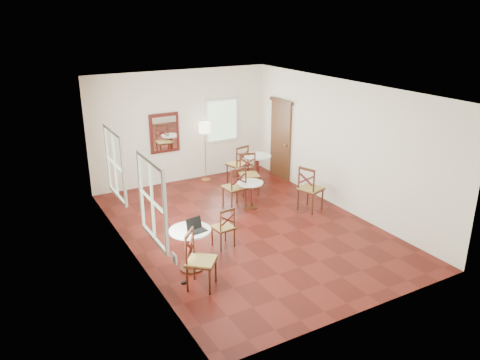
% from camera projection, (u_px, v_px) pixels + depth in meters
% --- Properties ---
extents(ground, '(7.00, 7.00, 0.00)m').
position_uv_depth(ground, '(247.00, 227.00, 10.21)').
color(ground, '#57150F').
rests_on(ground, ground).
extents(room_shell, '(5.02, 7.02, 3.01)m').
position_uv_depth(room_shell, '(238.00, 141.00, 9.77)').
color(room_shell, white).
rests_on(room_shell, ground).
extents(cafe_table_near, '(0.75, 0.75, 0.79)m').
position_uv_depth(cafe_table_near, '(191.00, 245.00, 8.42)').
color(cafe_table_near, '#4B2212').
rests_on(cafe_table_near, ground).
extents(cafe_table_mid, '(0.61, 0.61, 0.64)m').
position_uv_depth(cafe_table_mid, '(250.00, 192.00, 11.09)').
color(cafe_table_mid, '#4B2212').
rests_on(cafe_table_mid, ground).
extents(cafe_table_back, '(0.74, 0.74, 0.78)m').
position_uv_depth(cafe_table_back, '(257.00, 166.00, 12.68)').
color(cafe_table_back, '#4B2212').
rests_on(cafe_table_back, ground).
extents(chair_near_a, '(0.43, 0.43, 0.85)m').
position_uv_depth(chair_near_a, '(224.00, 227.00, 9.25)').
color(chair_near_a, '#4B2212').
rests_on(chair_near_a, ground).
extents(chair_near_b, '(0.67, 0.67, 1.02)m').
position_uv_depth(chair_near_b, '(200.00, 260.00, 7.86)').
color(chair_near_b, '#4B2212').
rests_on(chair_near_b, ground).
extents(chair_mid_a, '(0.51, 0.51, 1.04)m').
position_uv_depth(chair_mid_a, '(235.00, 187.00, 11.07)').
color(chair_mid_a, '#4B2212').
rests_on(chair_mid_a, ground).
extents(chair_mid_b, '(0.63, 0.63, 1.08)m').
position_uv_depth(chair_mid_b, '(310.00, 189.00, 10.92)').
color(chair_mid_b, '#4B2212').
rests_on(chair_mid_b, ground).
extents(chair_back_a, '(0.58, 0.58, 1.06)m').
position_uv_depth(chair_back_a, '(238.00, 164.00, 12.68)').
color(chair_back_a, '#4B2212').
rests_on(chair_back_a, ground).
extents(chair_back_b, '(0.59, 0.59, 1.03)m').
position_uv_depth(chair_back_b, '(249.00, 174.00, 11.95)').
color(chair_back_b, '#4B2212').
rests_on(chair_back_b, ground).
extents(floor_lamp, '(0.32, 0.32, 1.64)m').
position_uv_depth(floor_lamp, '(205.00, 131.00, 12.56)').
color(floor_lamp, '#BF8C3F').
rests_on(floor_lamp, ground).
extents(laptop, '(0.33, 0.29, 0.22)m').
position_uv_depth(laptop, '(196.00, 228.00, 8.27)').
color(laptop, black).
rests_on(laptop, cafe_table_near).
extents(mouse, '(0.09, 0.06, 0.03)m').
position_uv_depth(mouse, '(193.00, 230.00, 8.28)').
color(mouse, black).
rests_on(mouse, cafe_table_near).
extents(navy_mug, '(0.10, 0.07, 0.08)m').
position_uv_depth(navy_mug, '(189.00, 227.00, 8.31)').
color(navy_mug, '#100F34').
rests_on(navy_mug, cafe_table_near).
extents(water_glass, '(0.06, 0.06, 0.09)m').
position_uv_depth(water_glass, '(193.00, 227.00, 8.29)').
color(water_glass, white).
rests_on(water_glass, cafe_table_near).
extents(power_adapter, '(0.10, 0.06, 0.04)m').
position_uv_depth(power_adapter, '(184.00, 283.00, 8.11)').
color(power_adapter, black).
rests_on(power_adapter, ground).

